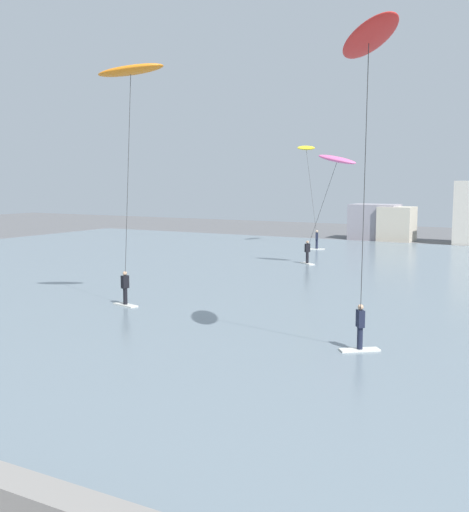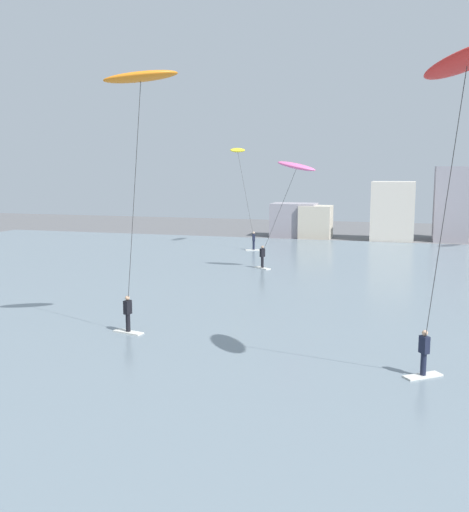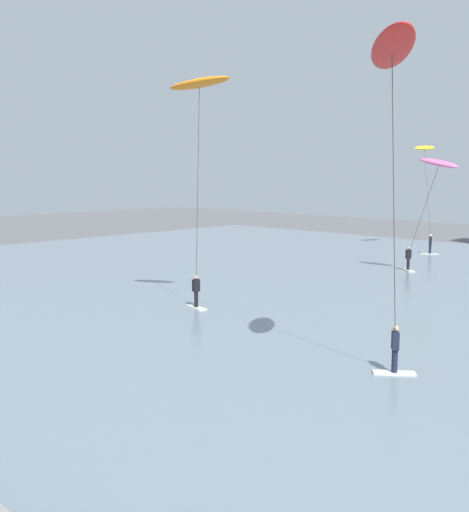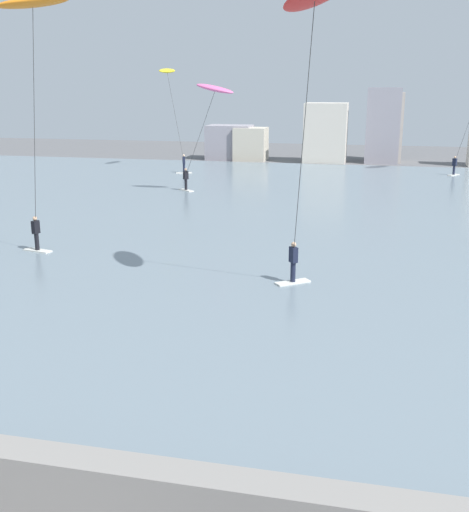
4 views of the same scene
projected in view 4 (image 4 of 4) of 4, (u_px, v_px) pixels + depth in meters
name	position (u px, v px, depth m)	size (l,w,h in m)	color
seawall_barrier	(33.00, 477.00, 11.23)	(60.00, 0.70, 1.15)	gray
water_bay	(271.00, 216.00, 36.47)	(84.00, 52.00, 0.10)	slate
far_shore_buildings	(354.00, 134.00, 62.17)	(31.51, 6.08, 7.42)	gray
kitesurfer_red	(313.00, 24.00, 19.53)	(2.97, 4.26, 10.70)	silver
kitesurfer_orange	(33.00, 32.00, 25.07)	(3.52, 2.23, 11.04)	silver
kitesurfer_pink	(211.00, 102.00, 41.72)	(4.66, 2.68, 7.75)	silver
kitesurfer_yellow	(169.00, 84.00, 54.76)	(3.61, 4.39, 9.09)	silver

